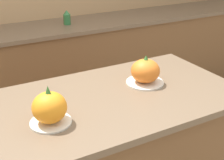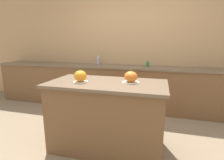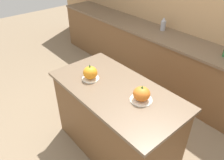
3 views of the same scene
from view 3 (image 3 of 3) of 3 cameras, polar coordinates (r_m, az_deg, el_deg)
The scene contains 7 objects.
ground_plane at distance 2.83m, azimuth 0.87°, elevation -17.05°, with size 12.00×12.00×0.00m, color #847056.
wall_back at distance 3.43m, azimuth 25.55°, elevation 14.75°, with size 8.00×0.06×2.50m.
kitchen_island at distance 2.49m, azimuth 0.96°, elevation -10.53°, with size 1.46×0.75×0.90m.
back_counter at distance 3.47m, azimuth 19.89°, elevation 1.49°, with size 6.00×0.60×0.90m.
pumpkin_cake_left at distance 2.32m, azimuth -5.70°, elevation 1.80°, with size 0.19×0.19×0.18m.
pumpkin_cake_right at distance 2.04m, azimuth 7.73°, elevation -3.73°, with size 0.21×0.21×0.17m.
bottle_tall at distance 3.68m, azimuth 13.28°, elevation 14.05°, with size 0.08×0.08×0.21m.
Camera 3 is at (1.32, -1.19, 2.20)m, focal length 35.00 mm.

